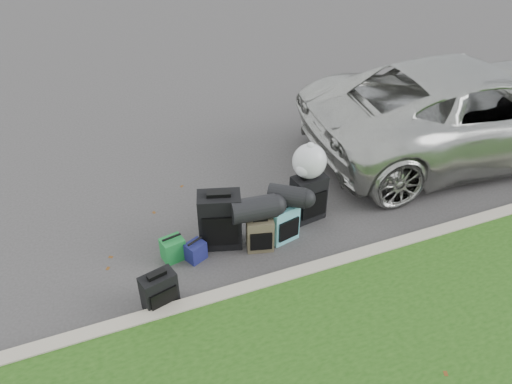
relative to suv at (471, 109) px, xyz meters
name	(u,v)px	position (x,y,z in m)	size (l,w,h in m)	color
ground	(268,231)	(-3.97, -0.79, -0.77)	(120.00, 120.00, 0.00)	#383535
curb	(300,275)	(-3.97, -1.79, -0.70)	(120.00, 0.18, 0.15)	#9E937F
suv	(471,109)	(0.00, 0.00, 0.00)	(2.56, 5.56, 1.54)	#B7B7B2
suitcase_small_black	(159,292)	(-5.65, -1.59, -0.53)	(0.39, 0.22, 0.49)	black
suitcase_large_black_left	(220,220)	(-4.66, -0.79, -0.38)	(0.55, 0.33, 0.79)	black
suitcase_olive	(260,234)	(-4.21, -1.08, -0.53)	(0.35, 0.22, 0.47)	#433C2A
suitcase_teal	(283,223)	(-3.85, -1.01, -0.50)	(0.38, 0.22, 0.54)	teal
suitcase_large_black_right	(308,198)	(-3.34, -0.72, -0.42)	(0.46, 0.28, 0.69)	black
tote_green	(173,249)	(-5.32, -0.84, -0.62)	(0.28, 0.22, 0.31)	#1B7932
tote_navy	(196,251)	(-5.05, -0.96, -0.64)	(0.24, 0.19, 0.26)	navy
duffel_left	(254,209)	(-4.28, -1.02, -0.14)	(0.31, 0.31, 0.58)	black
duffel_right	(287,196)	(-3.79, -0.98, -0.10)	(0.27, 0.27, 0.49)	black
trash_bag	(309,161)	(-3.35, -0.69, 0.16)	(0.47, 0.47, 0.47)	silver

